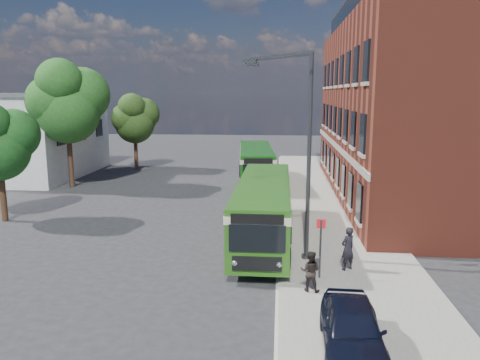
# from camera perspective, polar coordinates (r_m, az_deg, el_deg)

# --- Properties ---
(ground) EXTENTS (120.00, 120.00, 0.00)m
(ground) POSITION_cam_1_polar(r_m,az_deg,el_deg) (23.39, -5.14, -7.73)
(ground) COLOR #28282A
(ground) RESTS_ON ground
(pavement) EXTENTS (6.00, 48.00, 0.15)m
(pavement) POSITION_cam_1_polar(r_m,az_deg,el_deg) (30.87, 10.44, -3.18)
(pavement) COLOR gray
(pavement) RESTS_ON ground
(kerb_line) EXTENTS (0.12, 48.00, 0.01)m
(kerb_line) POSITION_cam_1_polar(r_m,az_deg,el_deg) (30.74, 4.76, -3.24)
(kerb_line) COLOR beige
(kerb_line) RESTS_ON ground
(brick_office) EXTENTS (12.10, 26.00, 14.20)m
(brick_office) POSITION_cam_1_polar(r_m,az_deg,el_deg) (35.30, 21.72, 9.27)
(brick_office) COLOR maroon
(brick_office) RESTS_ON ground
(white_building) EXTENTS (9.40, 13.40, 7.30)m
(white_building) POSITION_cam_1_polar(r_m,az_deg,el_deg) (45.65, -23.96, 5.08)
(white_building) COLOR silver
(white_building) RESTS_ON ground
(flagpole) EXTENTS (0.95, 0.10, 9.00)m
(flagpole) POSITION_cam_1_polar(r_m,az_deg,el_deg) (38.60, -20.40, 6.38)
(flagpole) COLOR #313336
(flagpole) RESTS_ON ground
(street_lamp) EXTENTS (2.96, 2.38, 9.00)m
(street_lamp) POSITION_cam_1_polar(r_m,az_deg,el_deg) (20.03, 7.38, 3.20)
(street_lamp) COLOR #313336
(street_lamp) RESTS_ON ground
(bus_stop_sign) EXTENTS (0.35, 0.08, 2.52)m
(bus_stop_sign) POSITION_cam_1_polar(r_m,az_deg,el_deg) (18.66, 9.78, -7.77)
(bus_stop_sign) COLOR #313336
(bus_stop_sign) RESTS_ON ground
(bus_front) EXTENTS (2.70, 11.90, 3.02)m
(bus_front) POSITION_cam_1_polar(r_m,az_deg,el_deg) (23.36, 2.90, -3.04)
(bus_front) COLOR #2B6318
(bus_front) RESTS_ON ground
(bus_rear) EXTENTS (3.43, 11.12, 3.02)m
(bus_rear) POSITION_cam_1_polar(r_m,az_deg,el_deg) (37.70, 1.95, 2.20)
(bus_rear) COLOR #145011
(bus_rear) RESTS_ON ground
(parked_car) EXTENTS (1.83, 4.24, 1.43)m
(parked_car) POSITION_cam_1_polar(r_m,az_deg,el_deg) (14.05, 13.53, -17.17)
(parked_car) COLOR black
(parked_car) RESTS_ON pavement
(pedestrian_a) EXTENTS (0.79, 0.74, 1.82)m
(pedestrian_a) POSITION_cam_1_polar(r_m,az_deg,el_deg) (19.82, 13.00, -8.15)
(pedestrian_a) COLOR black
(pedestrian_a) RESTS_ON pavement
(pedestrian_b) EXTENTS (0.85, 0.73, 1.53)m
(pedestrian_b) POSITION_cam_1_polar(r_m,az_deg,el_deg) (17.61, 8.56, -10.93)
(pedestrian_b) COLOR black
(pedestrian_b) RESTS_ON pavement
(tree_mid) EXTENTS (5.84, 5.55, 9.86)m
(tree_mid) POSITION_cam_1_polar(r_m,az_deg,el_deg) (38.58, -20.31, 9.00)
(tree_mid) COLOR #352113
(tree_mid) RESTS_ON ground
(tree_right) EXTENTS (4.32, 4.11, 7.30)m
(tree_right) POSITION_cam_1_polar(r_m,az_deg,el_deg) (45.87, -12.69, 7.37)
(tree_right) COLOR #352113
(tree_right) RESTS_ON ground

